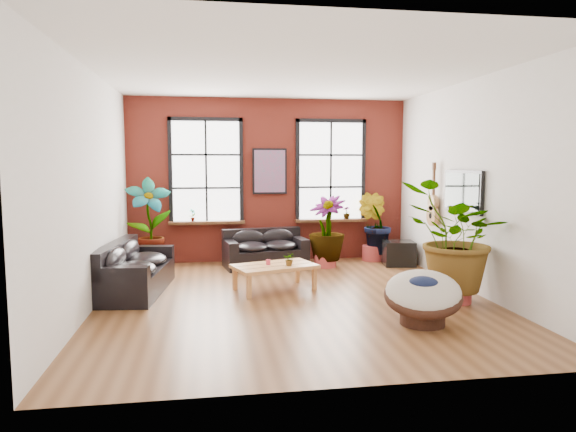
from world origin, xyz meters
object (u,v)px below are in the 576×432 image
Objects in this scene: sofa_left at (133,270)px; papasan_chair at (423,295)px; coffee_table at (275,268)px; sofa_back at (265,250)px.

sofa_left is 4.66m from papasan_chair.
papasan_chair is at bearing -113.09° from sofa_left.
sofa_left is 1.44× the size of coffee_table.
sofa_left is 1.64× the size of papasan_chair.
sofa_left is 2.34m from coffee_table.
coffee_table is (-0.05, -1.99, 0.04)m from sofa_back.
sofa_back is at bearing 134.22° from papasan_chair.
sofa_left reaches higher than sofa_back.
sofa_left is at bearing -152.17° from sofa_back.
papasan_chair is (1.71, -2.13, 0.01)m from coffee_table.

